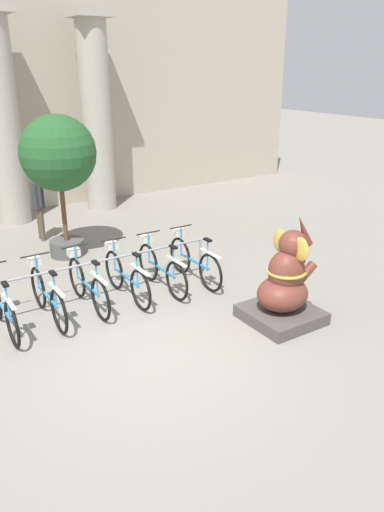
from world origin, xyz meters
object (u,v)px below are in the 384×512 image
at_px(bicycle_1, 47,295).
at_px(bicycle_3, 126,276).
at_px(bicycle_2, 87,284).
at_px(potted_tree, 59,158).
at_px(bicycle_0, 2,306).
at_px(bicycle_4, 161,268).
at_px(person_pedestrian, 38,200).
at_px(bicycle_5, 194,260).
at_px(elephant_statue, 285,286).

distance_m(bicycle_1, bicycle_3, 1.41).
height_order(bicycle_2, potted_tree, potted_tree).
bearing_deg(bicycle_0, bicycle_3, 0.95).
bearing_deg(bicycle_4, person_pedestrian, 104.32).
bearing_deg(bicycle_3, bicycle_5, -1.12).
xyz_separation_m(bicycle_5, elephant_statue, (0.36, -2.10, 0.18)).
xyz_separation_m(bicycle_1, potted_tree, (1.26, 2.64, 1.70)).
height_order(bicycle_3, bicycle_5, same).
height_order(bicycle_5, potted_tree, potted_tree).
bearing_deg(person_pedestrian, elephant_statue, -71.10).
distance_m(bicycle_1, bicycle_5, 2.82).
distance_m(bicycle_0, bicycle_1, 0.70).
xyz_separation_m(bicycle_5, potted_tree, (-1.56, 2.65, 1.70)).
xyz_separation_m(bicycle_2, person_pedestrian, (0.40, 3.90, 0.54)).
height_order(bicycle_2, bicycle_3, same).
height_order(bicycle_0, bicycle_5, same).
height_order(bicycle_3, bicycle_4, same).
bearing_deg(elephant_statue, bicycle_3, 129.79).
height_order(bicycle_2, elephant_statue, elephant_statue).
distance_m(bicycle_5, person_pedestrian, 4.34).
relative_size(bicycle_3, bicycle_5, 1.00).
height_order(bicycle_3, potted_tree, potted_tree).
bearing_deg(bicycle_2, bicycle_4, -1.55).
bearing_deg(person_pedestrian, potted_tree, -83.38).
xyz_separation_m(bicycle_1, person_pedestrian, (1.11, 3.95, 0.54)).
height_order(bicycle_4, elephant_statue, elephant_statue).
distance_m(bicycle_0, bicycle_5, 3.52).
height_order(bicycle_2, bicycle_5, same).
xyz_separation_m(bicycle_3, person_pedestrian, (-0.30, 3.93, 0.54)).
bearing_deg(bicycle_0, bicycle_4, 0.54).
bearing_deg(bicycle_0, bicycle_5, 0.13).
xyz_separation_m(bicycle_4, bicycle_5, (0.70, -0.02, 0.00)).
bearing_deg(bicycle_2, bicycle_0, -177.38).
bearing_deg(bicycle_0, person_pedestrian, 65.42).
bearing_deg(bicycle_1, potted_tree, 64.50).
distance_m(bicycle_0, bicycle_2, 1.41).
distance_m(bicycle_0, potted_tree, 3.72).
bearing_deg(elephant_statue, bicycle_0, 151.69).
bearing_deg(bicycle_3, bicycle_2, 177.61).
xyz_separation_m(bicycle_0, elephant_statue, (3.89, -2.09, 0.18)).
distance_m(bicycle_1, person_pedestrian, 4.14).
relative_size(bicycle_5, potted_tree, 0.59).
xyz_separation_m(bicycle_5, person_pedestrian, (-1.71, 3.96, 0.54)).
distance_m(bicycle_2, bicycle_5, 2.11).
bearing_deg(bicycle_2, elephant_statue, -41.06).
relative_size(bicycle_4, person_pedestrian, 1.10).
bearing_deg(bicycle_3, person_pedestrian, 94.37).
height_order(bicycle_4, potted_tree, potted_tree).
xyz_separation_m(bicycle_0, potted_tree, (1.97, 2.66, 1.70)).
distance_m(bicycle_4, bicycle_5, 0.70).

